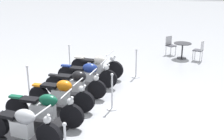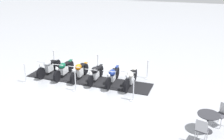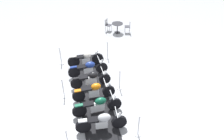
% 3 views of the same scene
% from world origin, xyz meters
% --- Properties ---
extents(ground_plane, '(80.00, 80.00, 0.00)m').
position_xyz_m(ground_plane, '(0.00, 0.00, 0.00)').
color(ground_plane, '#A8AAB2').
extents(display_platform, '(7.15, 1.49, 0.04)m').
position_xyz_m(display_platform, '(0.00, 0.00, 0.02)').
color(display_platform, black).
rests_on(display_platform, ground_plane).
extents(motorcycle_chrome, '(0.64, 2.17, 0.96)m').
position_xyz_m(motorcycle_chrome, '(2.48, 0.04, 0.50)').
color(motorcycle_chrome, black).
rests_on(motorcycle_chrome, display_platform).
extents(motorcycle_forest, '(0.67, 2.29, 0.96)m').
position_xyz_m(motorcycle_forest, '(1.48, 0.04, 0.49)').
color(motorcycle_forest, black).
rests_on(motorcycle_forest, display_platform).
extents(motorcycle_copper, '(0.69, 2.11, 0.92)m').
position_xyz_m(motorcycle_copper, '(0.49, 0.03, 0.50)').
color(motorcycle_copper, black).
rests_on(motorcycle_copper, display_platform).
extents(motorcycle_black, '(0.68, 2.13, 0.91)m').
position_xyz_m(motorcycle_black, '(-0.50, 0.04, 0.51)').
color(motorcycle_black, black).
rests_on(motorcycle_black, display_platform).
extents(motorcycle_navy, '(0.74, 2.24, 0.96)m').
position_xyz_m(motorcycle_navy, '(-1.49, 0.03, 0.51)').
color(motorcycle_navy, black).
rests_on(motorcycle_navy, display_platform).
extents(motorcycle_cream, '(0.77, 2.13, 1.02)m').
position_xyz_m(motorcycle_cream, '(-2.47, 0.01, 0.50)').
color(motorcycle_cream, black).
rests_on(motorcycle_cream, display_platform).
extents(stanchion_left_mid, '(0.29, 0.29, 1.11)m').
position_xyz_m(stanchion_left_mid, '(0.01, -1.44, 0.40)').
color(stanchion_left_mid, silver).
rests_on(stanchion_left_mid, ground_plane).
extents(stanchion_right_rear, '(0.34, 0.34, 1.14)m').
position_xyz_m(stanchion_right_rear, '(-3.04, 1.42, 0.36)').
color(stanchion_right_rear, silver).
rests_on(stanchion_right_rear, ground_plane).
extents(stanchion_right_mid, '(0.32, 0.32, 1.14)m').
position_xyz_m(stanchion_right_mid, '(-0.01, 1.44, 0.38)').
color(stanchion_right_mid, silver).
rests_on(stanchion_right_mid, ground_plane).
extents(stanchion_left_rear, '(0.33, 0.33, 1.10)m').
position_xyz_m(stanchion_left_rear, '(-3.03, -1.45, 0.36)').
color(stanchion_left_rear, silver).
rests_on(stanchion_left_rear, ground_plane).
extents(stanchion_right_front, '(0.32, 0.32, 1.10)m').
position_xyz_m(stanchion_right_front, '(3.03, 1.45, 0.36)').
color(stanchion_right_front, silver).
rests_on(stanchion_right_front, ground_plane).
extents(cafe_table, '(0.83, 0.83, 0.75)m').
position_xyz_m(cafe_table, '(-6.37, 2.88, 0.57)').
color(cafe_table, '#2D2D33').
rests_on(cafe_table, ground_plane).
extents(cafe_chair_near_table, '(0.56, 0.56, 0.93)m').
position_xyz_m(cafe_chair_near_table, '(-6.87, 2.23, 0.54)').
color(cafe_chair_near_table, '#B7B7BC').
rests_on(cafe_chair_near_table, ground_plane).
extents(cafe_chair_across_table, '(0.48, 0.48, 0.96)m').
position_xyz_m(cafe_chair_across_table, '(-6.18, 3.68, 0.56)').
color(cafe_chair_across_table, '#B7B7BC').
rests_on(cafe_chair_across_table, ground_plane).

